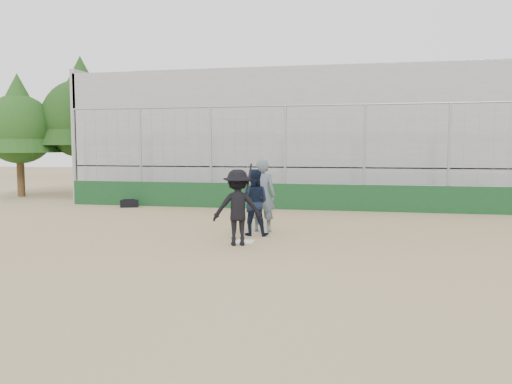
% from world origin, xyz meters
% --- Properties ---
extents(ground, '(90.00, 90.00, 0.00)m').
position_xyz_m(ground, '(0.00, 0.00, 0.00)').
color(ground, olive).
rests_on(ground, ground).
extents(home_plate, '(0.44, 0.44, 0.02)m').
position_xyz_m(home_plate, '(0.00, 0.00, 0.01)').
color(home_plate, white).
rests_on(home_plate, ground).
extents(backstop, '(18.10, 0.25, 4.04)m').
position_xyz_m(backstop, '(0.00, 7.00, 0.96)').
color(backstop, '#103316').
rests_on(backstop, ground).
extents(bleachers, '(20.25, 6.70, 6.98)m').
position_xyz_m(bleachers, '(0.00, 11.95, 2.92)').
color(bleachers, gray).
rests_on(bleachers, ground).
extents(tree_left, '(4.48, 4.48, 7.00)m').
position_xyz_m(tree_left, '(-11.00, 11.00, 4.39)').
color(tree_left, '#3B2515').
rests_on(tree_left, ground).
extents(tree_right, '(3.84, 3.84, 6.00)m').
position_xyz_m(tree_right, '(-13.50, 9.50, 3.76)').
color(tree_right, '#3A2715').
rests_on(tree_right, ground).
extents(batter_at_plate, '(1.35, 1.02, 1.99)m').
position_xyz_m(batter_at_plate, '(-0.08, -0.43, 0.93)').
color(batter_at_plate, black).
rests_on(batter_at_plate, ground).
extents(catcher_crouched, '(0.89, 0.70, 1.21)m').
position_xyz_m(catcher_crouched, '(0.02, 0.94, 0.60)').
color(catcher_crouched, black).
rests_on(catcher_crouched, ground).
extents(umpire, '(0.76, 0.51, 1.86)m').
position_xyz_m(umpire, '(0.14, 1.63, 0.93)').
color(umpire, '#4F5964').
rests_on(umpire, ground).
extents(equipment_bag, '(0.75, 0.52, 0.34)m').
position_xyz_m(equipment_bag, '(-6.22, 6.32, 0.15)').
color(equipment_bag, black).
rests_on(equipment_bag, ground).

